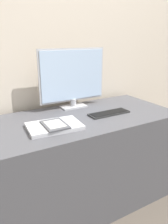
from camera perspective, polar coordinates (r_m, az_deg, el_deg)
The scene contains 7 objects.
ground_plane at distance 1.79m, azimuth 1.86°, elevation -24.97°, with size 10.00×10.00×0.00m, color brown.
wall_back at distance 1.81m, azimuth -7.77°, elevation 17.39°, with size 3.60×0.05×2.40m.
desk at distance 1.70m, azimuth -1.23°, elevation -12.64°, with size 1.43×0.65×0.71m.
monitor at distance 1.71m, azimuth -2.95°, elevation 9.00°, with size 0.55×0.11×0.46m.
keyboard at distance 1.61m, azimuth 6.57°, elevation -0.29°, with size 0.31×0.11×0.01m.
laptop at distance 1.37m, azimuth -7.76°, elevation -3.68°, with size 0.34×0.24×0.02m.
ereader at distance 1.34m, azimuth -7.62°, elevation -3.28°, with size 0.14×0.20×0.01m.
Camera 1 is at (-0.69, -1.09, 1.24)m, focal length 35.00 mm.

